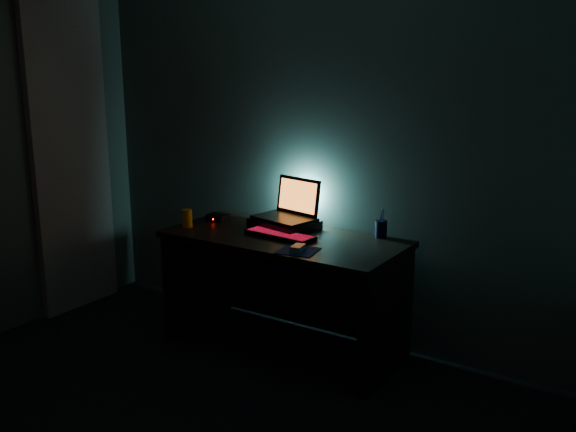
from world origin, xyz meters
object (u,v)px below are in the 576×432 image
object	(u,v)px
keyboard	(280,235)
pen_cup	(381,229)
juice_glass	(187,218)
router	(218,218)
laptop	(290,209)
mouse	(298,248)

from	to	relation	value
keyboard	pen_cup	xyz separation A→B (m)	(0.52, 0.33, 0.04)
juice_glass	router	world-z (taller)	juice_glass
juice_glass	router	size ratio (longest dim) A/B	0.82
laptop	keyboard	bearing A→B (deg)	-59.35
mouse	juice_glass	distance (m)	0.90
pen_cup	juice_glass	size ratio (longest dim) A/B	0.92
mouse	router	world-z (taller)	router
laptop	router	distance (m)	0.53
keyboard	juice_glass	bearing A→B (deg)	-164.66
laptop	mouse	size ratio (longest dim) A/B	4.18
mouse	pen_cup	bearing A→B (deg)	51.98
pen_cup	router	bearing A→B (deg)	-168.90
mouse	router	xyz separation A→B (m)	(-0.83, 0.31, 0.00)
pen_cup	router	xyz separation A→B (m)	(-1.11, -0.22, -0.03)
mouse	juice_glass	bearing A→B (deg)	164.96
juice_glass	router	bearing A→B (deg)	74.50
laptop	juice_glass	size ratio (longest dim) A/B	3.68
juice_glass	mouse	bearing A→B (deg)	-4.60
laptop	pen_cup	distance (m)	0.62
mouse	juice_glass	world-z (taller)	juice_glass
mouse	router	size ratio (longest dim) A/B	0.72
router	mouse	bearing A→B (deg)	-24.29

